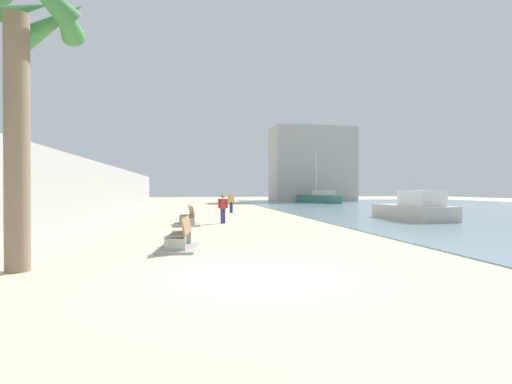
% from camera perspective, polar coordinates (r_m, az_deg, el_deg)
% --- Properties ---
extents(ground_plane, '(120.00, 120.00, 0.00)m').
position_cam_1_polar(ground_plane, '(25.97, -7.20, -3.58)').
color(ground_plane, beige).
extents(seawall, '(0.80, 64.00, 3.59)m').
position_cam_1_polar(seawall, '(26.61, -23.55, 0.35)').
color(seawall, '#9E9E99').
rests_on(seawall, ground).
extents(palm_tree, '(3.03, 3.15, 6.99)m').
position_cam_1_polar(palm_tree, '(10.48, -32.25, 18.67)').
color(palm_tree, '#7A6651').
rests_on(palm_tree, ground).
extents(bench_near, '(1.33, 2.21, 0.98)m').
position_cam_1_polar(bench_near, '(11.84, -11.42, -7.32)').
color(bench_near, '#9E9E99').
rests_on(bench_near, ground).
extents(bench_far, '(1.34, 2.21, 0.98)m').
position_cam_1_polar(bench_far, '(19.55, -10.32, -4.24)').
color(bench_far, '#9E9E99').
rests_on(bench_far, ground).
extents(person_walking, '(0.52, 0.25, 1.59)m').
position_cam_1_polar(person_walking, '(28.91, -3.76, -1.35)').
color(person_walking, navy).
rests_on(person_walking, ground).
extents(person_standing, '(0.53, 0.21, 1.55)m').
position_cam_1_polar(person_standing, '(20.14, -5.01, -2.22)').
color(person_standing, navy).
rests_on(person_standing, ground).
extents(boat_distant, '(2.63, 5.31, 1.70)m').
position_cam_1_polar(boat_distant, '(24.09, 22.78, -2.36)').
color(boat_distant, beige).
rests_on(boat_distant, water_bay).
extents(boat_nearest, '(3.69, 7.98, 6.62)m').
position_cam_1_polar(boat_nearest, '(49.69, 9.47, -0.86)').
color(boat_nearest, '#337060').
rests_on(boat_nearest, water_bay).
extents(harbor_building, '(12.00, 6.00, 10.87)m').
position_cam_1_polar(harbor_building, '(56.91, 8.41, 4.10)').
color(harbor_building, '#ADAAA3').
rests_on(harbor_building, ground).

